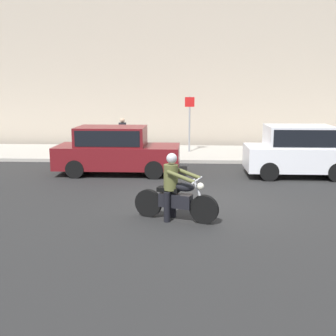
{
  "coord_description": "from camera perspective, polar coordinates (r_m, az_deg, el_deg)",
  "views": [
    {
      "loc": [
        -0.68,
        -10.77,
        3.1
      ],
      "look_at": [
        -1.23,
        -0.08,
        0.97
      ],
      "focal_mm": 43.39,
      "sensor_mm": 36.0,
      "label": 1
    }
  ],
  "objects": [
    {
      "name": "sidewalk_slab",
      "position": [
        19.02,
        4.93,
        2.06
      ],
      "size": [
        40.0,
        4.4,
        0.14
      ],
      "primitive_type": "cube",
      "color": "#A8A399",
      "rests_on": "ground_plane"
    },
    {
      "name": "building_facade",
      "position": [
        22.6,
        4.96,
        22.22
      ],
      "size": [
        40.0,
        1.4,
        14.82
      ],
      "primitive_type": "cube",
      "color": "#B7A893",
      "rests_on": "ground_plane"
    },
    {
      "name": "parked_sedan_maroon",
      "position": [
        14.81,
        -7.37,
        2.55
      ],
      "size": [
        4.43,
        1.82,
        1.72
      ],
      "color": "maroon",
      "rests_on": "ground_plane"
    },
    {
      "name": "motorcycle_with_rider_olive",
      "position": [
        9.56,
        0.99,
        -3.56
      ],
      "size": [
        2.02,
        0.9,
        1.61
      ],
      "color": "black",
      "rests_on": "ground_plane"
    },
    {
      "name": "parked_hatchback_white",
      "position": [
        14.95,
        17.79,
        2.37
      ],
      "size": [
        3.62,
        1.76,
        1.8
      ],
      "color": "silver",
      "rests_on": "ground_plane"
    },
    {
      "name": "ground_plane",
      "position": [
        11.23,
        6.3,
        -4.83
      ],
      "size": [
        80.0,
        80.0,
        0.0
      ],
      "primitive_type": "plane",
      "color": "#242424"
    },
    {
      "name": "street_sign_post",
      "position": [
        18.94,
        3.04,
        6.96
      ],
      "size": [
        0.44,
        0.08,
        2.55
      ],
      "color": "gray",
      "rests_on": "sidewalk_slab"
    },
    {
      "name": "pedestrian_bystander",
      "position": [
        18.38,
        -6.39,
        4.9
      ],
      "size": [
        0.34,
        0.34,
        1.62
      ],
      "color": "black",
      "rests_on": "sidewalk_slab"
    }
  ]
}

